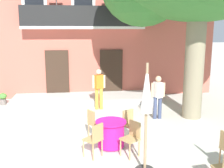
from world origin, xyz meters
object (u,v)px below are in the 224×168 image
at_px(cafe_chair_near_tree_0, 132,136).
at_px(ground_planter_left, 3,98).
at_px(cafe_table_near_tree, 111,134).
at_px(cafe_umbrella, 146,103).
at_px(pedestrian_mid_plaza, 99,87).
at_px(cafe_chair_near_tree_2, 94,122).
at_px(cafe_chair_near_tree_3, 95,138).
at_px(pedestrian_by_tree, 158,95).
at_px(cafe_chair_near_tree_1, 130,123).

bearing_deg(cafe_chair_near_tree_0, ground_planter_left, 129.80).
height_order(cafe_table_near_tree, cafe_umbrella, cafe_umbrella).
bearing_deg(cafe_chair_near_tree_0, pedestrian_mid_plaza, 96.53).
relative_size(cafe_chair_near_tree_2, cafe_chair_near_tree_3, 1.00).
bearing_deg(cafe_umbrella, cafe_table_near_tree, 111.97).
distance_m(cafe_table_near_tree, cafe_umbrella, 2.04).
relative_size(cafe_chair_near_tree_2, pedestrian_by_tree, 0.57).
height_order(cafe_chair_near_tree_0, ground_planter_left, cafe_chair_near_tree_0).
xyz_separation_m(cafe_table_near_tree, pedestrian_mid_plaza, (-0.02, 3.73, 0.56)).
bearing_deg(pedestrian_by_tree, pedestrian_mid_plaza, 143.73).
bearing_deg(ground_planter_left, cafe_chair_near_tree_0, -50.20).
bearing_deg(pedestrian_mid_plaza, cafe_chair_near_tree_1, -78.99).
bearing_deg(cafe_table_near_tree, cafe_chair_near_tree_2, 124.16).
height_order(cafe_chair_near_tree_2, pedestrian_mid_plaza, pedestrian_mid_plaza).
xyz_separation_m(cafe_chair_near_tree_1, cafe_umbrella, (-0.03, -1.90, 1.14)).
distance_m(cafe_chair_near_tree_1, cafe_chair_near_tree_2, 1.07).
bearing_deg(pedestrian_mid_plaza, cafe_chair_near_tree_0, -83.47).
height_order(cafe_chair_near_tree_3, pedestrian_mid_plaza, pedestrian_mid_plaza).
xyz_separation_m(ground_planter_left, pedestrian_by_tree, (6.17, -2.73, 0.61)).
xyz_separation_m(cafe_table_near_tree, pedestrian_by_tree, (2.02, 2.24, 0.51)).
bearing_deg(cafe_chair_near_tree_2, pedestrian_by_tree, 33.40).
xyz_separation_m(cafe_chair_near_tree_2, pedestrian_by_tree, (2.45, 1.61, 0.38)).
xyz_separation_m(cafe_chair_near_tree_0, cafe_chair_near_tree_2, (-0.90, 1.21, 0.00)).
distance_m(cafe_chair_near_tree_0, ground_planter_left, 7.23).
bearing_deg(cafe_chair_near_tree_2, cafe_table_near_tree, -55.84).
height_order(cafe_chair_near_tree_3, ground_planter_left, cafe_chair_near_tree_3).
distance_m(cafe_chair_near_tree_3, pedestrian_mid_plaza, 4.35).
bearing_deg(cafe_chair_near_tree_1, pedestrian_mid_plaza, 101.01).
bearing_deg(cafe_umbrella, pedestrian_mid_plaza, 96.71).
relative_size(cafe_table_near_tree, pedestrian_by_tree, 0.54).
distance_m(cafe_chair_near_tree_1, ground_planter_left, 6.60).
bearing_deg(cafe_chair_near_tree_0, cafe_chair_near_tree_2, 126.74).
bearing_deg(cafe_chair_near_tree_2, cafe_umbrella, -64.12).
bearing_deg(cafe_chair_near_tree_2, cafe_chair_near_tree_3, -93.14).
height_order(cafe_chair_near_tree_0, pedestrian_by_tree, pedestrian_by_tree).
bearing_deg(cafe_umbrella, ground_planter_left, 126.34).
distance_m(cafe_umbrella, pedestrian_by_tree, 4.05).
distance_m(cafe_chair_near_tree_0, cafe_chair_near_tree_3, 0.97).
distance_m(cafe_chair_near_tree_3, cafe_umbrella, 1.81).
height_order(cafe_chair_near_tree_1, cafe_chair_near_tree_2, same).
height_order(cafe_umbrella, ground_planter_left, cafe_umbrella).
bearing_deg(cafe_chair_near_tree_0, cafe_chair_near_tree_3, 179.45).
bearing_deg(cafe_table_near_tree, pedestrian_mid_plaza, 90.25).
distance_m(cafe_chair_near_tree_2, ground_planter_left, 5.72).
bearing_deg(cafe_table_near_tree, pedestrian_by_tree, 47.87).
distance_m(cafe_chair_near_tree_1, pedestrian_mid_plaza, 3.40).
bearing_deg(ground_planter_left, cafe_chair_near_tree_1, -43.62).
height_order(pedestrian_mid_plaza, pedestrian_by_tree, pedestrian_mid_plaza).
xyz_separation_m(cafe_chair_near_tree_2, cafe_umbrella, (1.02, -2.10, 1.14)).
relative_size(cafe_chair_near_tree_2, pedestrian_mid_plaza, 0.54).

